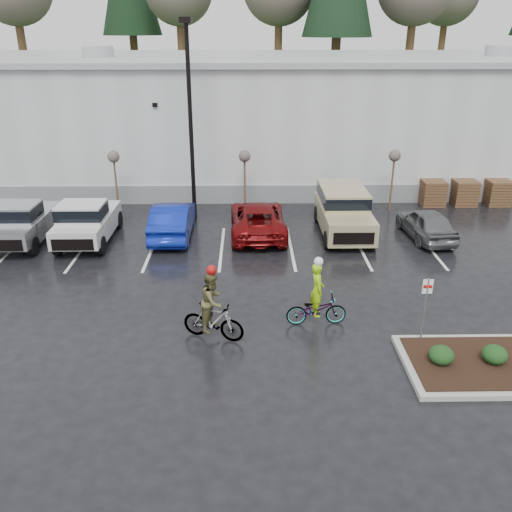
{
  "coord_description": "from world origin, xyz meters",
  "views": [
    {
      "loc": [
        -1.38,
        -13.7,
        8.85
      ],
      "look_at": [
        -1.08,
        4.06,
        1.3
      ],
      "focal_mm": 38.0,
      "sensor_mm": 36.0,
      "label": 1
    }
  ],
  "objects_px": {
    "pallet_stack_c": "(498,192)",
    "car_grey": "(426,223)",
    "pallet_stack_a": "(432,193)",
    "pallet_stack_b": "(464,193)",
    "car_blue": "(173,220)",
    "sapling_mid": "(245,160)",
    "cyclist_hivis": "(316,304)",
    "pickup_white": "(89,218)",
    "fire_lane_sign": "(425,303)",
    "suv_tan": "(344,213)",
    "lamppost": "(190,101)",
    "sapling_west": "(114,160)",
    "car_red": "(258,219)",
    "pickup_silver": "(25,219)",
    "cyclist_olive": "(213,313)",
    "sapling_east": "(394,159)"
  },
  "relations": [
    {
      "from": "pallet_stack_a",
      "to": "cyclist_olive",
      "type": "bearing_deg",
      "value": -129.38
    },
    {
      "from": "fire_lane_sign",
      "to": "pickup_silver",
      "type": "distance_m",
      "value": 17.53
    },
    {
      "from": "sapling_west",
      "to": "suv_tan",
      "type": "height_order",
      "value": "sapling_west"
    },
    {
      "from": "car_blue",
      "to": "pallet_stack_a",
      "type": "bearing_deg",
      "value": -161.62
    },
    {
      "from": "car_blue",
      "to": "car_grey",
      "type": "height_order",
      "value": "car_blue"
    },
    {
      "from": "car_red",
      "to": "pallet_stack_a",
      "type": "bearing_deg",
      "value": -157.11
    },
    {
      "from": "fire_lane_sign",
      "to": "suv_tan",
      "type": "height_order",
      "value": "fire_lane_sign"
    },
    {
      "from": "pallet_stack_c",
      "to": "car_blue",
      "type": "relative_size",
      "value": 0.28
    },
    {
      "from": "pallet_stack_b",
      "to": "pallet_stack_c",
      "type": "distance_m",
      "value": 1.8
    },
    {
      "from": "pallet_stack_b",
      "to": "car_blue",
      "type": "bearing_deg",
      "value": -163.4
    },
    {
      "from": "pallet_stack_b",
      "to": "car_blue",
      "type": "xyz_separation_m",
      "value": [
        -14.96,
        -4.46,
        0.11
      ]
    },
    {
      "from": "pickup_silver",
      "to": "car_blue",
      "type": "distance_m",
      "value": 6.5
    },
    {
      "from": "sapling_mid",
      "to": "pallet_stack_b",
      "type": "xyz_separation_m",
      "value": [
        11.7,
        1.0,
        -2.05
      ]
    },
    {
      "from": "lamppost",
      "to": "car_blue",
      "type": "distance_m",
      "value": 5.54
    },
    {
      "from": "car_grey",
      "to": "fire_lane_sign",
      "type": "bearing_deg",
      "value": 66.73
    },
    {
      "from": "pallet_stack_a",
      "to": "car_grey",
      "type": "bearing_deg",
      "value": -110.64
    },
    {
      "from": "cyclist_olive",
      "to": "pallet_stack_c",
      "type": "bearing_deg",
      "value": -28.24
    },
    {
      "from": "sapling_west",
      "to": "fire_lane_sign",
      "type": "relative_size",
      "value": 1.45
    },
    {
      "from": "suv_tan",
      "to": "pickup_silver",
      "type": "bearing_deg",
      "value": -178.04
    },
    {
      "from": "sapling_mid",
      "to": "pallet_stack_a",
      "type": "distance_m",
      "value": 10.26
    },
    {
      "from": "pallet_stack_c",
      "to": "cyclist_hivis",
      "type": "bearing_deg",
      "value": -131.86
    },
    {
      "from": "pallet_stack_c",
      "to": "car_grey",
      "type": "xyz_separation_m",
      "value": [
        -5.35,
        -4.9,
        0.02
      ]
    },
    {
      "from": "sapling_mid",
      "to": "cyclist_hivis",
      "type": "distance_m",
      "value": 11.9
    },
    {
      "from": "lamppost",
      "to": "car_blue",
      "type": "xyz_separation_m",
      "value": [
        -0.76,
        -2.46,
        -4.9
      ]
    },
    {
      "from": "sapling_mid",
      "to": "pickup_silver",
      "type": "distance_m",
      "value": 10.62
    },
    {
      "from": "pallet_stack_a",
      "to": "cyclist_olive",
      "type": "height_order",
      "value": "cyclist_olive"
    },
    {
      "from": "fire_lane_sign",
      "to": "pickup_white",
      "type": "distance_m",
      "value": 15.19
    },
    {
      "from": "lamppost",
      "to": "sapling_mid",
      "type": "distance_m",
      "value": 4.0
    },
    {
      "from": "sapling_east",
      "to": "car_red",
      "type": "distance_m",
      "value": 7.88
    },
    {
      "from": "pallet_stack_c",
      "to": "pickup_white",
      "type": "xyz_separation_m",
      "value": [
        -20.43,
        -4.79,
        0.3
      ]
    },
    {
      "from": "pallet_stack_c",
      "to": "fire_lane_sign",
      "type": "relative_size",
      "value": 0.61
    },
    {
      "from": "pickup_white",
      "to": "car_blue",
      "type": "height_order",
      "value": "pickup_white"
    },
    {
      "from": "sapling_west",
      "to": "pallet_stack_a",
      "type": "bearing_deg",
      "value": 3.47
    },
    {
      "from": "suv_tan",
      "to": "cyclist_olive",
      "type": "relative_size",
      "value": 2.08
    },
    {
      "from": "lamppost",
      "to": "car_grey",
      "type": "height_order",
      "value": "lamppost"
    },
    {
      "from": "sapling_east",
      "to": "pickup_silver",
      "type": "relative_size",
      "value": 0.62
    },
    {
      "from": "pickup_white",
      "to": "car_red",
      "type": "height_order",
      "value": "pickup_white"
    },
    {
      "from": "lamppost",
      "to": "cyclist_olive",
      "type": "relative_size",
      "value": 3.76
    },
    {
      "from": "sapling_west",
      "to": "cyclist_olive",
      "type": "height_order",
      "value": "sapling_west"
    },
    {
      "from": "pickup_white",
      "to": "cyclist_hivis",
      "type": "bearing_deg",
      "value": -39.88
    },
    {
      "from": "pickup_white",
      "to": "car_grey",
      "type": "xyz_separation_m",
      "value": [
        15.08,
        -0.11,
        -0.29
      ]
    },
    {
      "from": "pickup_white",
      "to": "cyclist_hivis",
      "type": "xyz_separation_m",
      "value": [
        9.23,
        -7.71,
        -0.26
      ]
    },
    {
      "from": "fire_lane_sign",
      "to": "cyclist_hivis",
      "type": "xyz_separation_m",
      "value": [
        -3.0,
        1.3,
        -0.68
      ]
    },
    {
      "from": "sapling_east",
      "to": "pallet_stack_a",
      "type": "xyz_separation_m",
      "value": [
        2.5,
        1.0,
        -2.05
      ]
    },
    {
      "from": "pallet_stack_c",
      "to": "car_grey",
      "type": "bearing_deg",
      "value": -137.5
    },
    {
      "from": "car_grey",
      "to": "pallet_stack_b",
      "type": "bearing_deg",
      "value": -131.39
    },
    {
      "from": "sapling_west",
      "to": "car_red",
      "type": "bearing_deg",
      "value": -24.56
    },
    {
      "from": "pallet_stack_a",
      "to": "pallet_stack_b",
      "type": "bearing_deg",
      "value": 0.0
    },
    {
      "from": "lamppost",
      "to": "car_grey",
      "type": "xyz_separation_m",
      "value": [
        10.65,
        -2.9,
        -5.0
      ]
    },
    {
      "from": "cyclist_hivis",
      "to": "fire_lane_sign",
      "type": "bearing_deg",
      "value": -116.56
    }
  ]
}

